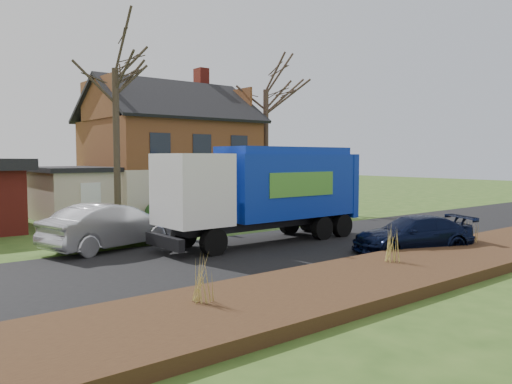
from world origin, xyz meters
TOP-DOWN VIEW (x-y plane):
  - ground at (0.00, 0.00)m, footprint 120.00×120.00m
  - road at (0.00, 0.00)m, footprint 80.00×7.00m
  - mulch_verge at (0.00, -5.30)m, footprint 80.00×3.50m
  - main_house at (1.49, 13.91)m, footprint 12.95×8.95m
  - garbage_truck at (-0.58, 1.39)m, footprint 8.81×2.42m
  - silver_sedan at (-5.95, 3.87)m, footprint 5.37×3.02m
  - navy_wagon at (2.14, -3.40)m, footprint 4.75×3.29m
  - tree_front_west at (-3.79, 8.40)m, footprint 3.47×3.47m
  - tree_front_east at (7.55, 11.32)m, footprint 3.96×3.96m
  - tree_back at (1.98, 21.03)m, footprint 3.58×3.58m
  - grass_clump_west at (-7.58, -4.86)m, footprint 0.38×0.31m
  - grass_clump_mid at (-0.99, -4.78)m, footprint 0.38×0.31m
  - grass_clump_east at (4.02, -4.57)m, footprint 0.32×0.27m

SIDE VIEW (x-z plane):
  - ground at x=0.00m, z-range 0.00..0.00m
  - road at x=0.00m, z-range 0.00..0.02m
  - mulch_verge at x=0.00m, z-range 0.00..0.30m
  - navy_wagon at x=2.14m, z-range 0.00..1.28m
  - grass_clump_east at x=4.02m, z-range 0.30..1.11m
  - grass_clump_west at x=-7.58m, z-range 0.30..1.30m
  - grass_clump_mid at x=-0.99m, z-range 0.30..1.36m
  - silver_sedan at x=-5.95m, z-range 0.00..1.68m
  - garbage_truck at x=-0.58m, z-range 0.29..4.05m
  - main_house at x=1.49m, z-range -0.60..8.66m
  - tree_front_west at x=-3.79m, z-range 3.34..13.64m
  - tree_front_east at x=7.55m, z-range 3.44..14.44m
  - tree_back at x=1.98m, z-range 3.78..15.13m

